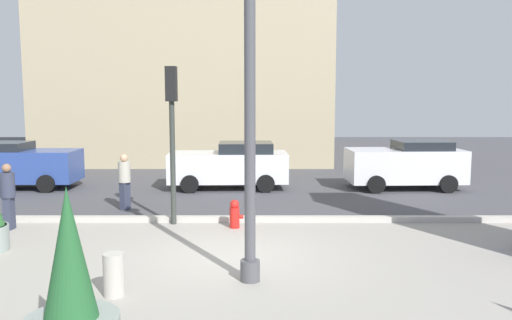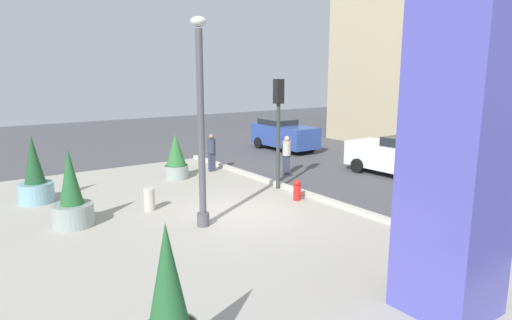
# 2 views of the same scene
# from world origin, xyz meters

# --- Properties ---
(ground_plane) EXTENTS (60.00, 60.00, 0.00)m
(ground_plane) POSITION_xyz_m (0.00, 4.00, 0.00)
(ground_plane) COLOR #47474C
(plaza_pavement) EXTENTS (18.00, 10.00, 0.02)m
(plaza_pavement) POSITION_xyz_m (0.00, -2.00, 0.00)
(plaza_pavement) COLOR #9E998E
(plaza_pavement) RESTS_ON ground_plane
(curb_strip) EXTENTS (18.00, 0.24, 0.16)m
(curb_strip) POSITION_xyz_m (0.00, 3.12, 0.08)
(curb_strip) COLOR #B7B2A8
(curb_strip) RESTS_ON ground_plane
(lamp_post) EXTENTS (0.44, 0.44, 5.89)m
(lamp_post) POSITION_xyz_m (0.42, -1.48, 2.87)
(lamp_post) COLOR #4C4C51
(lamp_post) RESTS_ON ground_plane
(art_pillar_blue) EXTENTS (1.53, 1.53, 6.33)m
(art_pillar_blue) POSITION_xyz_m (7.15, 0.07, 3.16)
(art_pillar_blue) COLOR #4C4CAD
(art_pillar_blue) RESTS_ON ground_plane
(potted_plant_near_right) EXTENTS (0.99, 0.99, 1.93)m
(potted_plant_near_right) POSITION_xyz_m (-5.43, 0.40, 0.89)
(potted_plant_near_right) COLOR gray
(potted_plant_near_right) RESTS_ON ground_plane
(potted_plant_mid_plaza) EXTENTS (1.17, 1.17, 2.31)m
(potted_plant_mid_plaza) POSITION_xyz_m (-1.75, -4.59, 0.83)
(potted_plant_mid_plaza) COLOR gray
(potted_plant_mid_plaza) RESTS_ON ground_plane
(potted_plant_near_left) EXTENTS (1.14, 1.14, 2.35)m
(potted_plant_near_left) POSITION_xyz_m (-4.96, -5.05, 0.88)
(potted_plant_near_left) COLOR #7AA8B7
(potted_plant_near_left) RESTS_ON ground_plane
(potted_plant_by_pillar) EXTENTS (0.88, 0.88, 2.39)m
(potted_plant_by_pillar) POSITION_xyz_m (5.90, -4.98, 0.98)
(potted_plant_by_pillar) COLOR #7AA8B7
(potted_plant_by_pillar) RESTS_ON ground_plane
(fire_hydrant) EXTENTS (0.36, 0.26, 0.75)m
(fire_hydrant) POSITION_xyz_m (-0.02, 2.46, 0.37)
(fire_hydrant) COLOR red
(fire_hydrant) RESTS_ON ground_plane
(concrete_bollard) EXTENTS (0.36, 0.36, 0.75)m
(concrete_bollard) POSITION_xyz_m (-1.88, -2.21, 0.38)
(concrete_bollard) COLOR #B2ADA3
(concrete_bollard) RESTS_ON ground_plane
(traffic_light_far_side) EXTENTS (0.28, 0.42, 4.17)m
(traffic_light_far_side) POSITION_xyz_m (-1.67, 2.88, 2.82)
(traffic_light_far_side) COLOR #333833
(traffic_light_far_side) RESTS_ON ground_plane
(car_curb_west) EXTENTS (4.26, 1.98, 1.73)m
(car_curb_west) POSITION_xyz_m (-8.34, 8.46, 0.90)
(car_curb_west) COLOR #2D4793
(car_curb_west) RESTS_ON ground_plane
(car_passing_lane) EXTENTS (4.42, 2.17, 1.72)m
(car_passing_lane) POSITION_xyz_m (-0.43, 8.47, 0.88)
(car_passing_lane) COLOR silver
(car_passing_lane) RESTS_ON ground_plane
(pedestrian_crossing) EXTENTS (0.37, 0.37, 1.71)m
(pedestrian_crossing) POSITION_xyz_m (-5.79, 2.31, 0.95)
(pedestrian_crossing) COLOR #33384C
(pedestrian_crossing) RESTS_ON ground_plane
(pedestrian_by_curb) EXTENTS (0.48, 0.48, 1.69)m
(pedestrian_by_curb) POSITION_xyz_m (-3.43, 4.73, 0.94)
(pedestrian_by_curb) COLOR #33384C
(pedestrian_by_curb) RESTS_ON ground_plane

